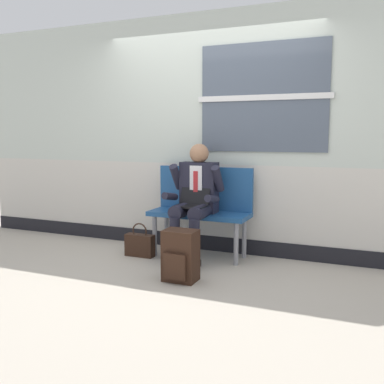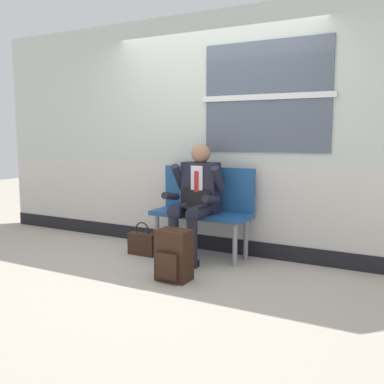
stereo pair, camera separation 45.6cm
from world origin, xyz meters
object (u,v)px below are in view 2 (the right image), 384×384
Objects in this scene: bench_with_person at (204,205)px; person_seated at (195,198)px; backpack at (174,256)px; handbag at (142,243)px.

bench_with_person is 0.23m from person_seated.
person_seated is 0.84m from backpack.
bench_with_person is at bearing 28.23° from handbag.
backpack is at bearing -80.69° from bench_with_person.
backpack is (0.15, -0.70, -0.44)m from person_seated.
backpack is 0.96m from handbag.
person_seated is at bearing 101.98° from backpack.
bench_with_person is at bearing 90.00° from person_seated.
person_seated is 0.83m from handbag.
bench_with_person is 2.32× the size of backpack.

